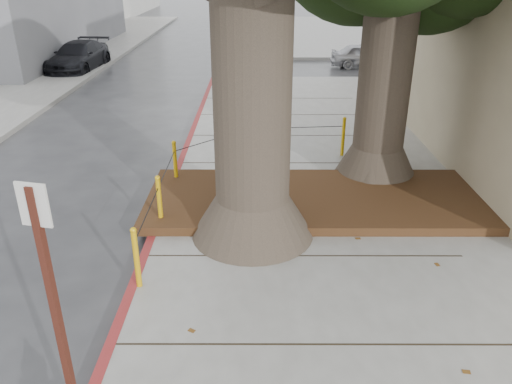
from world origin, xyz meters
TOP-DOWN VIEW (x-y plane):
  - ground at (0.00, 0.00)m, footprint 140.00×140.00m
  - sidewalk_far at (6.00, 30.00)m, footprint 16.00×20.00m
  - curb_red at (-2.00, 2.50)m, footprint 0.14×26.00m
  - planter_bed at (0.90, 3.90)m, footprint 6.40×2.60m
  - bollard_ring at (-0.87, 4.38)m, footprint 3.79×5.39m
  - signpost at (-1.95, -1.25)m, footprint 0.26×0.08m
  - car_silver at (4.66, 18.23)m, footprint 3.15×1.34m
  - car_dark at (-8.01, 17.46)m, footprint 2.04×4.36m

SIDE VIEW (x-z plane):
  - ground at x=0.00m, z-range 0.00..0.00m
  - sidewalk_far at x=6.00m, z-range 0.00..0.15m
  - curb_red at x=-2.00m, z-range -0.01..0.15m
  - planter_bed at x=0.90m, z-range 0.15..0.31m
  - car_silver at x=4.66m, z-range 0.00..1.06m
  - car_dark at x=-8.01m, z-range 0.00..1.23m
  - bollard_ring at x=-0.87m, z-range 0.19..1.14m
  - signpost at x=-1.95m, z-range 0.33..3.00m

